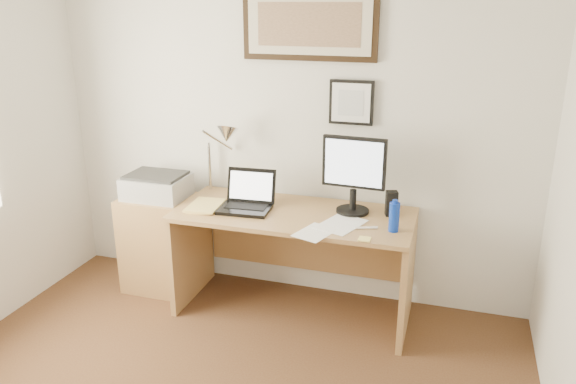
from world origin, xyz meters
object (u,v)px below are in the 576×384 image
at_px(desk, 297,240).
at_px(water_bottle, 394,217).
at_px(side_cabinet, 160,243).
at_px(lcd_monitor, 354,171).
at_px(book, 191,205).
at_px(printer, 157,186).
at_px(laptop, 247,201).

bearing_deg(desk, water_bottle, -17.16).
relative_size(side_cabinet, lcd_monitor, 1.40).
xyz_separation_m(side_cabinet, desk, (1.07, 0.04, 0.15)).
bearing_deg(side_cabinet, lcd_monitor, 2.49).
bearing_deg(book, printer, 156.48).
xyz_separation_m(laptop, lcd_monitor, (0.70, 0.14, 0.23)).
relative_size(side_cabinet, printer, 1.66).
height_order(water_bottle, lcd_monitor, lcd_monitor).
distance_m(book, desk, 0.78).
bearing_deg(water_bottle, desk, 162.84).
relative_size(desk, printer, 3.64).
xyz_separation_m(side_cabinet, laptop, (0.75, -0.07, 0.44)).
bearing_deg(lcd_monitor, desk, -175.82).
relative_size(water_bottle, printer, 0.42).
relative_size(side_cabinet, book, 2.51).
xyz_separation_m(side_cabinet, book, (0.35, -0.14, 0.40)).
bearing_deg(laptop, water_bottle, -5.78).
relative_size(lcd_monitor, printer, 1.18).
xyz_separation_m(lcd_monitor, printer, (-1.44, -0.06, -0.22)).
xyz_separation_m(desk, printer, (-1.06, -0.03, 0.30)).
height_order(book, lcd_monitor, lcd_monitor).
distance_m(book, lcd_monitor, 1.15).
bearing_deg(desk, side_cabinet, -178.11).
height_order(side_cabinet, printer, printer).
bearing_deg(water_bottle, book, 178.78).
xyz_separation_m(book, laptop, (0.39, 0.07, 0.05)).
relative_size(desk, lcd_monitor, 3.08).
distance_m(desk, printer, 1.10).
relative_size(laptop, printer, 0.81).
distance_m(book, printer, 0.38).
distance_m(lcd_monitor, printer, 1.46).
bearing_deg(lcd_monitor, water_bottle, -38.03).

